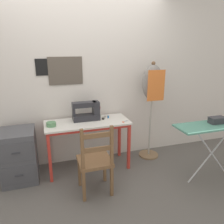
# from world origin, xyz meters

# --- Properties ---
(ground_plane) EXTENTS (14.00, 14.00, 0.00)m
(ground_plane) POSITION_xyz_m (0.00, 0.00, 0.00)
(ground_plane) COLOR #5B5651
(wall_back) EXTENTS (10.00, 0.07, 2.55)m
(wall_back) POSITION_xyz_m (-0.00, 0.57, 1.28)
(wall_back) COLOR silver
(wall_back) RESTS_ON ground_plane
(sewing_table) EXTENTS (1.20, 0.50, 0.73)m
(sewing_table) POSITION_xyz_m (0.00, 0.24, 0.64)
(sewing_table) COLOR silver
(sewing_table) RESTS_ON ground_plane
(sewing_machine) EXTENTS (0.40, 0.17, 0.29)m
(sewing_machine) POSITION_xyz_m (0.02, 0.33, 0.86)
(sewing_machine) COLOR #28282D
(sewing_machine) RESTS_ON sewing_table
(fabric_bowl) EXTENTS (0.13, 0.13, 0.06)m
(fabric_bowl) POSITION_xyz_m (-0.50, 0.22, 0.76)
(fabric_bowl) COLOR #56895B
(fabric_bowl) RESTS_ON sewing_table
(scissors) EXTENTS (0.11, 0.09, 0.01)m
(scissors) POSITION_xyz_m (0.50, 0.09, 0.73)
(scissors) COLOR silver
(scissors) RESTS_ON sewing_table
(thread_spool_near_machine) EXTENTS (0.04, 0.04, 0.03)m
(thread_spool_near_machine) POSITION_xyz_m (0.24, 0.28, 0.75)
(thread_spool_near_machine) COLOR black
(thread_spool_near_machine) RESTS_ON sewing_table
(thread_spool_mid_table) EXTENTS (0.04, 0.04, 0.03)m
(thread_spool_mid_table) POSITION_xyz_m (0.28, 0.33, 0.75)
(thread_spool_mid_table) COLOR silver
(thread_spool_mid_table) RESTS_ON sewing_table
(thread_spool_far_edge) EXTENTS (0.03, 0.03, 0.04)m
(thread_spool_far_edge) POSITION_xyz_m (0.33, 0.31, 0.75)
(thread_spool_far_edge) COLOR #2875C1
(thread_spool_far_edge) RESTS_ON sewing_table
(wooden_chair) EXTENTS (0.40, 0.38, 0.92)m
(wooden_chair) POSITION_xyz_m (-0.03, -0.35, 0.43)
(wooden_chair) COLOR brown
(wooden_chair) RESTS_ON ground_plane
(filing_cabinet) EXTENTS (0.45, 0.50, 0.71)m
(filing_cabinet) POSITION_xyz_m (-0.95, 0.23, 0.36)
(filing_cabinet) COLOR #4C4C51
(filing_cabinet) RESTS_ON ground_plane
(dress_form) EXTENTS (0.32, 0.32, 1.55)m
(dress_form) POSITION_xyz_m (1.03, 0.31, 1.14)
(dress_form) COLOR #846647
(dress_form) RESTS_ON ground_plane
(ironing_board) EXTENTS (1.08, 0.34, 0.81)m
(ironing_board) POSITION_xyz_m (1.52, -0.54, 0.76)
(ironing_board) COLOR #518E7A
(ironing_board) RESTS_ON ground_plane
(storage_box) EXTENTS (0.22, 0.12, 0.08)m
(storage_box) POSITION_xyz_m (1.56, -0.51, 0.85)
(storage_box) COLOR #333338
(storage_box) RESTS_ON ironing_board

